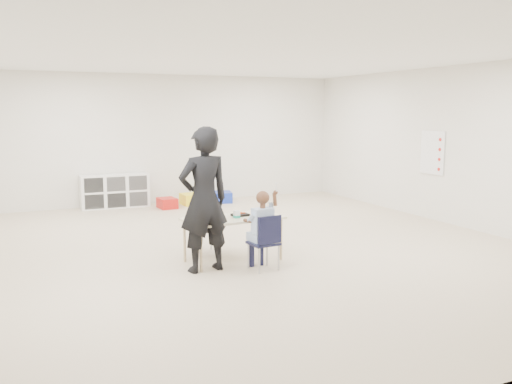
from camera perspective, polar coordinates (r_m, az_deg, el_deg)
name	(u,v)px	position (r m, az deg, el deg)	size (l,w,h in m)	color
room	(248,154)	(7.85, -0.87, 4.06)	(9.00, 9.02, 2.80)	beige
table	(233,239)	(7.33, -2.41, -4.94)	(1.37, 0.78, 0.60)	beige
chair_near	(263,242)	(6.92, 0.79, -5.26)	(0.35, 0.33, 0.72)	black
chair_far	(206,228)	(7.73, -5.28, -3.83)	(0.35, 0.33, 0.72)	black
child	(263,226)	(6.88, 0.79, -3.59)	(0.48, 0.48, 1.13)	#B9D5FA
lunch_tray_near	(240,215)	(7.35, -1.67, -2.42)	(0.22, 0.16, 0.03)	black
lunch_tray_far	(206,217)	(7.20, -5.24, -2.68)	(0.22, 0.16, 0.03)	black
milk_carton	(237,215)	(7.18, -2.05, -2.41)	(0.07, 0.07, 0.10)	white
bread_roll	(257,214)	(7.33, 0.09, -2.30)	(0.09, 0.09, 0.07)	#B17A48
apple_near	(220,215)	(7.25, -3.78, -2.42)	(0.07, 0.07, 0.07)	maroon
apple_far	(200,219)	(6.97, -5.87, -2.89)	(0.07, 0.07, 0.07)	maroon
cubby_shelf	(115,191)	(11.74, -14.63, 0.11)	(1.40, 0.40, 0.70)	white
rules_poster	(432,153)	(10.55, 18.08, 3.96)	(0.02, 0.60, 0.80)	white
adult	(204,200)	(6.78, -5.51, -0.83)	(0.67, 0.44, 1.83)	black
bin_red	(167,203)	(11.46, -9.33, -1.16)	(0.34, 0.44, 0.21)	red
bin_yellow	(191,199)	(11.83, -6.90, -0.76)	(0.37, 0.48, 0.23)	yellow
bin_blue	(223,197)	(12.08, -3.50, -0.52)	(0.37, 0.47, 0.23)	#1732AD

